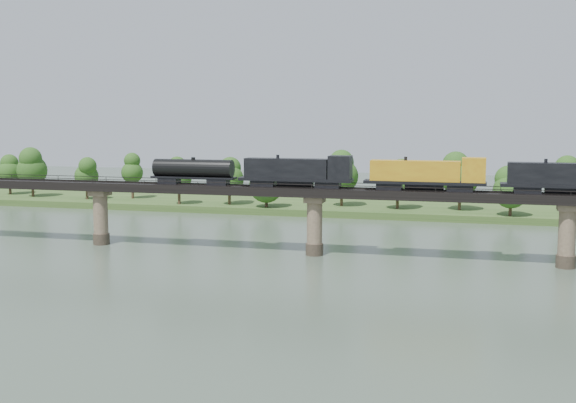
# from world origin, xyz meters

# --- Properties ---
(ground) EXTENTS (400.00, 400.00, 0.00)m
(ground) POSITION_xyz_m (0.00, 0.00, 0.00)
(ground) COLOR #3B4B3C
(ground) RESTS_ON ground
(far_bank) EXTENTS (300.00, 24.00, 1.60)m
(far_bank) POSITION_xyz_m (0.00, 85.00, 0.80)
(far_bank) COLOR #335120
(far_bank) RESTS_ON ground
(bridge) EXTENTS (236.00, 30.00, 11.50)m
(bridge) POSITION_xyz_m (0.00, 30.00, 5.46)
(bridge) COLOR #473A2D
(bridge) RESTS_ON ground
(bridge_superstructure) EXTENTS (220.00, 4.90, 0.75)m
(bridge_superstructure) POSITION_xyz_m (0.00, 30.00, 11.79)
(bridge_superstructure) COLOR black
(bridge_superstructure) RESTS_ON bridge
(far_treeline) EXTENTS (289.06, 17.54, 13.60)m
(far_treeline) POSITION_xyz_m (-8.21, 80.52, 8.83)
(far_treeline) COLOR #382619
(far_treeline) RESTS_ON far_bank
(freight_train) EXTENTS (78.60, 3.06, 5.41)m
(freight_train) POSITION_xyz_m (11.11, 30.00, 14.08)
(freight_train) COLOR black
(freight_train) RESTS_ON bridge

